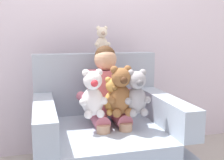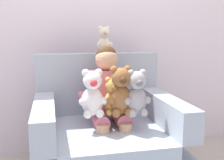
# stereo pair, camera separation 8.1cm
# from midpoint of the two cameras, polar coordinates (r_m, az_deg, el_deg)

# --- Properties ---
(back_wall) EXTENTS (6.00, 0.10, 2.60)m
(back_wall) POSITION_cam_midpoint_polar(r_m,az_deg,el_deg) (2.66, -3.50, 13.52)
(back_wall) COLOR silver
(back_wall) RESTS_ON ground
(armchair) EXTENTS (1.02, 0.92, 0.95)m
(armchair) POSITION_cam_midpoint_polar(r_m,az_deg,el_deg) (2.13, -0.20, -12.72)
(armchair) COLOR #9EADBC
(armchair) RESTS_ON ground
(seated_child) EXTENTS (0.45, 0.39, 0.82)m
(seated_child) POSITION_cam_midpoint_polar(r_m,az_deg,el_deg) (2.06, 0.37, -3.25)
(seated_child) COLOR #C66B7F
(seated_child) RESTS_ON armchair
(plush_honey) EXTENTS (0.16, 0.13, 0.27)m
(plush_honey) POSITION_cam_midpoint_polar(r_m,az_deg,el_deg) (1.93, 1.37, -3.45)
(plush_honey) COLOR gold
(plush_honey) RESTS_ON armchair
(plush_white) EXTENTS (0.19, 0.16, 0.33)m
(plush_white) POSITION_cam_midpoint_polar(r_m,az_deg,el_deg) (1.88, -2.82, -2.97)
(plush_white) COLOR white
(plush_white) RESTS_ON armchair
(plush_grey) EXTENTS (0.19, 0.16, 0.32)m
(plush_grey) POSITION_cam_midpoint_polar(r_m,az_deg,el_deg) (1.91, 6.29, -2.88)
(plush_grey) COLOR #9E9EA3
(plush_grey) RESTS_ON armchair
(plush_brown) EXTENTS (0.21, 0.17, 0.35)m
(plush_brown) POSITION_cam_midpoint_polar(r_m,az_deg,el_deg) (1.90, 3.05, -2.55)
(plush_brown) COLOR brown
(plush_brown) RESTS_ON armchair
(plush_cream_on_backrest) EXTENTS (0.13, 0.11, 0.23)m
(plush_cream_on_backrest) POSITION_cam_midpoint_polar(r_m,az_deg,el_deg) (2.32, -0.60, 8.11)
(plush_cream_on_backrest) COLOR silver
(plush_cream_on_backrest) RESTS_ON armchair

